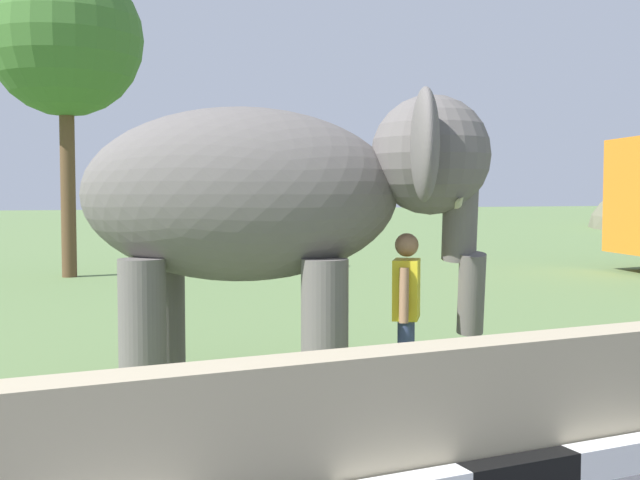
# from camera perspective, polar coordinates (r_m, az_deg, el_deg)

# --- Properties ---
(barrier_parapet) EXTENTS (28.00, 0.36, 1.00)m
(barrier_parapet) POSITION_cam_1_polar(r_m,az_deg,el_deg) (5.02, -3.74, -14.36)
(barrier_parapet) COLOR tan
(barrier_parapet) RESTS_ON ground_plane
(elephant) EXTENTS (4.01, 3.31, 2.99)m
(elephant) POSITION_cam_1_polar(r_m,az_deg,el_deg) (7.66, -3.24, 2.89)
(elephant) COLOR #635E5B
(elephant) RESTS_ON ground_plane
(person_handler) EXTENTS (0.46, 0.58, 1.66)m
(person_handler) POSITION_cam_1_polar(r_m,az_deg,el_deg) (7.69, 6.30, -4.93)
(person_handler) COLOR navy
(person_handler) RESTS_ON ground_plane
(tree_distant) EXTENTS (3.75, 3.75, 7.68)m
(tree_distant) POSITION_cam_1_polar(r_m,az_deg,el_deg) (20.58, -18.05, 13.63)
(tree_distant) COLOR brown
(tree_distant) RESTS_ON ground_plane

